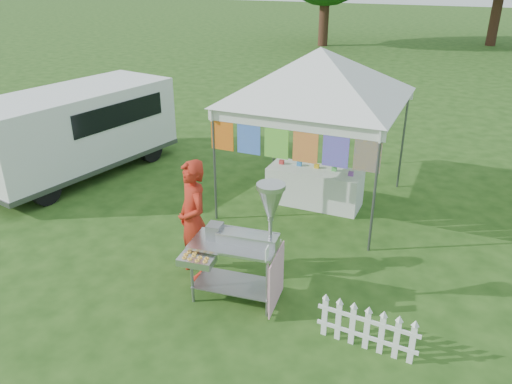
% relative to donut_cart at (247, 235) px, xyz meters
% --- Properties ---
extents(ground, '(120.00, 120.00, 0.00)m').
position_rel_donut_cart_xyz_m(ground, '(-0.16, -0.03, -1.06)').
color(ground, '#1F4112').
rests_on(ground, ground).
extents(canopy_main, '(4.24, 4.24, 3.45)m').
position_rel_donut_cart_xyz_m(canopy_main, '(-0.16, 3.46, 1.92)').
color(canopy_main, '#59595E').
rests_on(canopy_main, ground).
extents(donut_cart, '(1.30, 1.02, 1.81)m').
position_rel_donut_cart_xyz_m(donut_cart, '(0.00, 0.00, 0.00)').
color(donut_cart, gray).
rests_on(donut_cart, ground).
extents(vendor, '(0.80, 0.76, 1.84)m').
position_rel_donut_cart_xyz_m(vendor, '(-1.01, 0.31, -0.15)').
color(vendor, '#AE2415').
rests_on(vendor, ground).
extents(cargo_van, '(2.58, 4.76, 1.87)m').
position_rel_donut_cart_xyz_m(cargo_van, '(-5.42, 2.91, -0.05)').
color(cargo_van, white).
rests_on(cargo_van, ground).
extents(picket_fence, '(1.26, 0.11, 0.56)m').
position_rel_donut_cart_xyz_m(picket_fence, '(1.71, -0.29, -0.78)').
color(picket_fence, white).
rests_on(picket_fence, ground).
extents(display_table, '(1.80, 0.70, 0.72)m').
position_rel_donut_cart_xyz_m(display_table, '(-0.12, 3.39, -0.70)').
color(display_table, white).
rests_on(display_table, ground).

